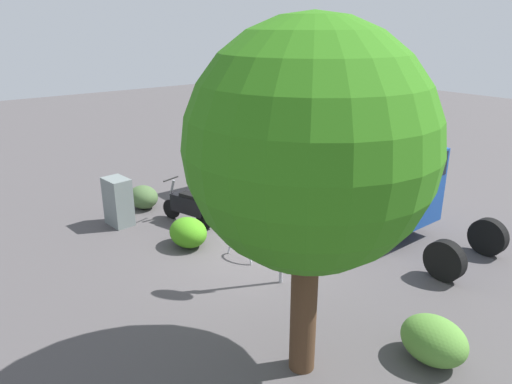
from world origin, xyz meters
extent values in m
plane|color=#4A4647|center=(0.00, 0.00, 0.00)|extent=(60.00, 60.00, 0.00)
cylinder|color=black|center=(1.58, -2.21, 0.45)|extent=(0.90, 0.26, 0.90)
cylinder|color=black|center=(1.60, -4.11, 0.45)|extent=(0.90, 0.26, 0.90)
cylinder|color=black|center=(-3.50, -2.27, 0.45)|extent=(0.90, 0.26, 0.90)
cylinder|color=black|center=(-3.48, -4.17, 0.45)|extent=(0.90, 0.26, 0.90)
cube|color=white|center=(1.99, -3.16, 1.75)|extent=(4.61, 2.25, 2.59)
cube|color=#194699|center=(-1.30, -3.19, 1.40)|extent=(1.82, 2.12, 1.90)
cube|color=black|center=(-1.30, -3.19, 2.00)|extent=(1.84, 1.96, 0.60)
cylinder|color=black|center=(3.19, 0.65, 0.28)|extent=(0.56, 0.26, 0.56)
cylinder|color=black|center=(2.00, 0.29, 0.28)|extent=(0.56, 0.26, 0.56)
cube|color=black|center=(2.55, 0.45, 0.56)|extent=(1.15, 0.62, 0.48)
cube|color=black|center=(2.45, 0.42, 0.83)|extent=(0.69, 0.45, 0.12)
cylinder|color=slate|center=(3.14, 0.63, 0.83)|extent=(0.29, 0.15, 0.69)
cylinder|color=black|center=(3.14, 0.63, 1.18)|extent=(0.20, 0.54, 0.04)
cylinder|color=#9E9EA3|center=(-1.42, 0.57, 1.55)|extent=(0.08, 0.08, 3.09)
cylinder|color=red|center=(-1.42, 0.59, 2.90)|extent=(0.71, 0.32, 0.76)
cube|color=yellow|center=(-1.42, 0.59, 2.26)|extent=(0.33, 0.33, 0.44)
cylinder|color=#47301E|center=(-3.63, 2.05, 1.22)|extent=(0.41, 0.41, 2.44)
sphere|color=#2D7015|center=(-3.63, 2.05, 3.66)|extent=(3.50, 3.50, 3.50)
cube|color=slate|center=(3.70, 1.98, 0.66)|extent=(0.82, 0.60, 1.32)
torus|color=#B7B7BC|center=(-0.02, 0.62, 0.00)|extent=(0.85, 0.13, 0.85)
ellipsoid|color=#3F8818|center=(1.34, 1.20, 0.36)|extent=(1.06, 0.87, 0.72)
ellipsoid|color=#446035|center=(4.43, 0.91, 0.34)|extent=(1.00, 0.82, 0.68)
ellipsoid|color=#518634|center=(-4.84, 0.26, 0.38)|extent=(1.11, 0.91, 0.76)
camera|label=1|loc=(-8.13, 6.55, 5.25)|focal=33.40mm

